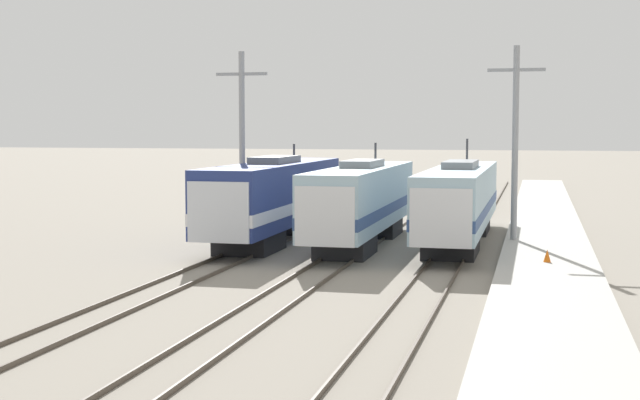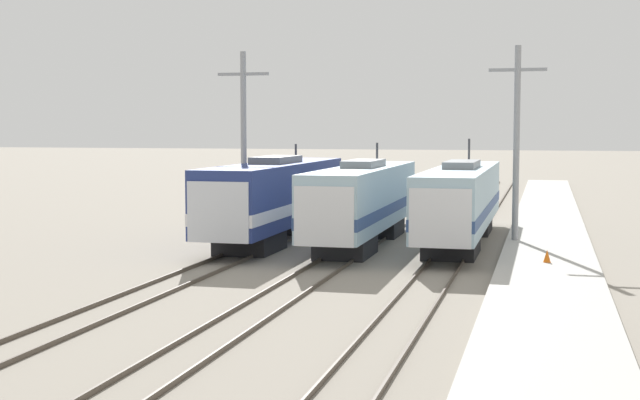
% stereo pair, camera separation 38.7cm
% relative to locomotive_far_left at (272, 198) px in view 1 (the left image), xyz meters
% --- Properties ---
extents(ground_plane, '(400.00, 400.00, 0.00)m').
position_rel_locomotive_far_left_xyz_m(ground_plane, '(4.62, -6.60, -2.23)').
color(ground_plane, gray).
extents(rail_pair_far_left, '(1.51, 120.00, 0.15)m').
position_rel_locomotive_far_left_xyz_m(rail_pair_far_left, '(0.00, -6.60, -2.16)').
color(rail_pair_far_left, '#4C4238').
rests_on(rail_pair_far_left, ground_plane).
extents(rail_pair_center, '(1.51, 120.00, 0.15)m').
position_rel_locomotive_far_left_xyz_m(rail_pair_center, '(4.62, -6.60, -2.16)').
color(rail_pair_center, '#4C4238').
rests_on(rail_pair_center, ground_plane).
extents(rail_pair_far_right, '(1.51, 120.00, 0.15)m').
position_rel_locomotive_far_left_xyz_m(rail_pair_far_right, '(9.25, -6.60, -2.16)').
color(rail_pair_far_right, '#4C4238').
rests_on(rail_pair_far_right, ground_plane).
extents(locomotive_far_left, '(3.00, 16.73, 4.90)m').
position_rel_locomotive_far_left_xyz_m(locomotive_far_left, '(0.00, 0.00, 0.00)').
color(locomotive_far_left, black).
rests_on(locomotive_far_left, ground_plane).
extents(locomotive_center, '(2.76, 16.17, 5.00)m').
position_rel_locomotive_far_left_xyz_m(locomotive_center, '(4.62, -0.42, -0.06)').
color(locomotive_center, '#232326').
rests_on(locomotive_center, ground_plane).
extents(locomotive_far_right, '(2.77, 18.48, 5.20)m').
position_rel_locomotive_far_left_xyz_m(locomotive_far_right, '(9.25, 1.50, -0.10)').
color(locomotive_far_right, '#232326').
rests_on(locomotive_far_right, ground_plane).
extents(catenary_tower_left, '(2.76, 0.31, 9.75)m').
position_rel_locomotive_far_left_xyz_m(catenary_tower_left, '(-2.10, 1.54, 2.91)').
color(catenary_tower_left, gray).
rests_on(catenary_tower_left, ground_plane).
extents(catenary_tower_right, '(2.76, 0.31, 9.75)m').
position_rel_locomotive_far_left_xyz_m(catenary_tower_right, '(11.91, 1.54, 2.91)').
color(catenary_tower_right, gray).
rests_on(catenary_tower_right, ground_plane).
extents(platform, '(4.00, 120.00, 0.32)m').
position_rel_locomotive_far_left_xyz_m(platform, '(13.49, -6.60, -2.07)').
color(platform, '#B7B5AD').
rests_on(platform, ground_plane).
extents(traffic_cone, '(0.31, 0.31, 0.52)m').
position_rel_locomotive_far_left_xyz_m(traffic_cone, '(13.44, -5.70, -1.66)').
color(traffic_cone, orange).
rests_on(traffic_cone, platform).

